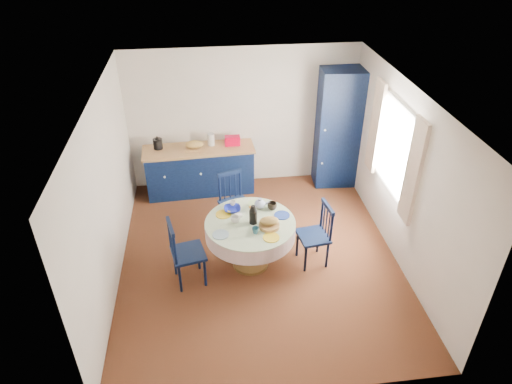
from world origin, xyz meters
TOP-DOWN VIEW (x-y plane):
  - floor at (0.00, 0.00)m, footprint 4.50×4.50m
  - ceiling at (0.00, 0.00)m, footprint 4.50×4.50m
  - wall_back at (0.00, 2.25)m, footprint 4.00×0.02m
  - wall_left at (-2.00, 0.00)m, footprint 0.02×4.50m
  - wall_right at (2.00, 0.00)m, footprint 0.02×4.50m
  - window at (1.95, 0.30)m, footprint 0.10×1.74m
  - kitchen_counter at (-0.81, 1.96)m, footprint 1.95×0.69m
  - pantry_cabinet at (1.66, 2.00)m, footprint 0.78×0.58m
  - dining_table at (-0.13, -0.14)m, footprint 1.25×1.25m
  - chair_left at (-1.05, -0.37)m, footprint 0.51×0.53m
  - chair_far at (-0.30, 0.78)m, footprint 0.54×0.53m
  - chair_right at (0.79, -0.17)m, footprint 0.47×0.48m
  - mug_a at (-0.35, -0.12)m, footprint 0.12×0.12m
  - mug_b at (-0.10, -0.39)m, footprint 0.10×0.10m
  - mug_c at (0.20, 0.13)m, footprint 0.14×0.14m
  - mug_d at (-0.35, 0.28)m, footprint 0.09×0.09m
  - cobalt_bowl at (-0.36, 0.16)m, footprint 0.24×0.24m

SIDE VIEW (x-z plane):
  - floor at x=0.00m, z-range 0.00..0.00m
  - kitchen_counter at x=-0.81m, z-range -0.10..0.99m
  - chair_right at x=0.79m, z-range 0.01..0.97m
  - chair_far at x=-0.30m, z-range 0.01..0.97m
  - chair_left at x=-1.05m, z-range 0.01..1.01m
  - dining_table at x=-0.13m, z-range 0.12..1.15m
  - cobalt_bowl at x=-0.36m, z-range 0.76..0.81m
  - mug_d at x=-0.35m, z-range 0.76..0.84m
  - mug_b at x=-0.10m, z-range 0.76..0.84m
  - mug_a at x=-0.35m, z-range 0.76..0.85m
  - mug_c at x=0.20m, z-range 0.76..0.86m
  - pantry_cabinet at x=1.66m, z-range 0.00..2.14m
  - wall_back at x=0.00m, z-range 0.00..2.50m
  - wall_left at x=-2.00m, z-range 0.00..2.50m
  - wall_right at x=2.00m, z-range 0.00..2.50m
  - window at x=1.95m, z-range 0.80..2.25m
  - ceiling at x=0.00m, z-range 2.50..2.50m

